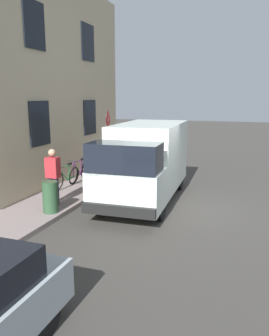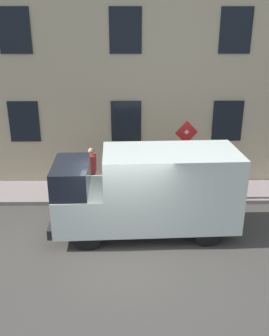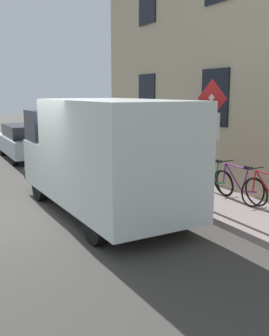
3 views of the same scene
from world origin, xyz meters
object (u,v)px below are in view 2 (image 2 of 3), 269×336
delivery_van (149,190)px  bicycle_purple (171,177)px  pedestrian (92,169)px  sign_post_stacked (185,150)px  litter_bin (73,186)px  bicycle_green (144,177)px  bicycle_red (198,176)px

delivery_van → bicycle_purple: 3.27m
delivery_van → pedestrian: (2.34, 1.88, -0.26)m
sign_post_stacked → litter_bin: sign_post_stacked is taller
delivery_van → litter_bin: bearing=-41.6°
pedestrian → litter_bin: pedestrian is taller
bicycle_purple → litter_bin: 3.63m
pedestrian → litter_bin: size_ratio=1.91×
sign_post_stacked → litter_bin: size_ratio=2.94×
bicycle_green → sign_post_stacked: bearing=142.4°
bicycle_red → litter_bin: litter_bin is taller
delivery_van → bicycle_green: delivery_van is taller
delivery_van → pedestrian: 3.01m
pedestrian → litter_bin: 0.85m
bicycle_purple → delivery_van: bearing=69.0°
bicycle_red → bicycle_purple: size_ratio=1.00×
bicycle_green → litter_bin: size_ratio=1.90×
bicycle_purple → bicycle_green: bearing=-2.9°
bicycle_red → pedestrian: bearing=6.1°
delivery_van → litter_bin: size_ratio=6.01×
sign_post_stacked → delivery_van: (-1.91, 1.29, -0.59)m
sign_post_stacked → litter_bin: 4.04m
sign_post_stacked → pedestrian: bearing=82.2°
sign_post_stacked → bicycle_purple: bearing=15.6°
bicycle_red → delivery_van: bearing=52.8°
bicycle_green → pedestrian: (-0.67, 1.86, 0.56)m
sign_post_stacked → delivery_van: size_ratio=0.49×
bicycle_red → sign_post_stacked: bearing=54.0°
delivery_van → litter_bin: 3.33m
delivery_van → bicycle_green: bearing=-92.2°
litter_bin → pedestrian: bearing=-65.4°
bicycle_green → delivery_van: bearing=92.8°
bicycle_red → bicycle_purple: same height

